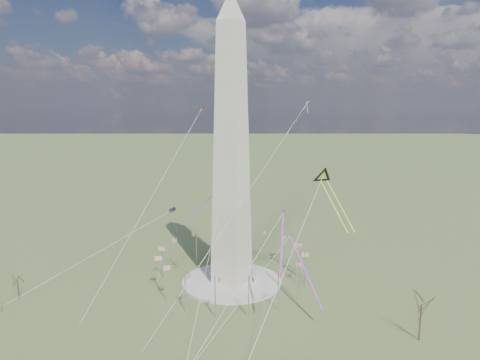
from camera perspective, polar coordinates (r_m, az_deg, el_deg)
The scene contains 14 objects.
ground at distance 159.68m, azimuth -1.10°, elevation -13.50°, with size 2000.00×2000.00×0.00m, color #4C6532.
plaza at distance 159.52m, azimuth -1.10°, elevation -13.37°, with size 36.00×36.00×0.80m, color #BBB8AB.
washington_monument at distance 147.44m, azimuth -1.16°, elevation 3.88°, with size 15.56×15.56×100.00m.
flagpole_ring at distance 156.94m, azimuth -1.11°, elevation -11.06°, with size 54.40×54.40×13.00m.
tree_near at distance 129.56m, azimuth 23.06°, elevation -14.81°, with size 8.75×8.75×15.30m.
tree_far at distance 162.31m, azimuth -27.54°, elevation -11.80°, with size 5.19×5.19×9.08m.
person_west at distance 157.85m, azimuth -29.17°, elevation -14.78°, with size 0.77×0.60×1.58m, color gray.
kite_delta_black at distance 147.01m, azimuth 11.18°, elevation 0.07°, with size 19.54×17.78×17.77m.
kite_diamond_purple at distance 178.83m, azimuth -9.01°, elevation -4.27°, with size 3.03×3.73×10.93m.
kite_streamer_left at distance 127.56m, azimuth 5.68°, elevation -7.12°, with size 9.63×18.63×13.75m.
kite_streamer_mid at distance 156.95m, azimuth -4.00°, elevation -2.23°, with size 6.56×20.03×14.03m.
kite_streamer_right at distance 139.74m, azimuth 8.06°, elevation -10.31°, with size 19.42×16.99×16.76m.
kite_small_red at distance 199.28m, azimuth -5.05°, elevation 9.44°, with size 1.50×2.15×4.50m.
kite_small_white at distance 175.33m, azimuth 8.98°, elevation 10.00°, with size 1.87×1.66×5.02m.
Camera 1 is at (81.48, -121.94, 63.15)m, focal length 32.00 mm.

